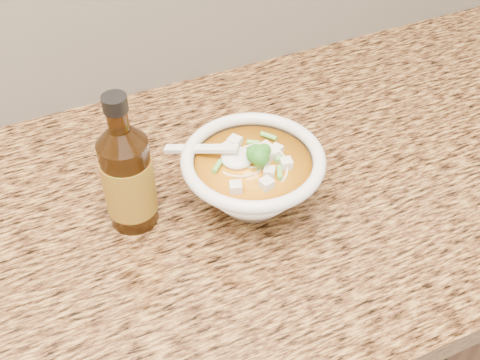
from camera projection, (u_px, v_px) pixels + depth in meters
name	position (u px, v px, depth m)	size (l,w,h in m)	color
counter_slab	(1.00, 277.00, 0.81)	(4.00, 0.68, 0.04)	#A67C3D
soup_bowl	(253.00, 178.00, 0.85)	(0.21, 0.20, 0.11)	white
hot_sauce_bottle	(128.00, 177.00, 0.81)	(0.08, 0.08, 0.21)	#391D07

